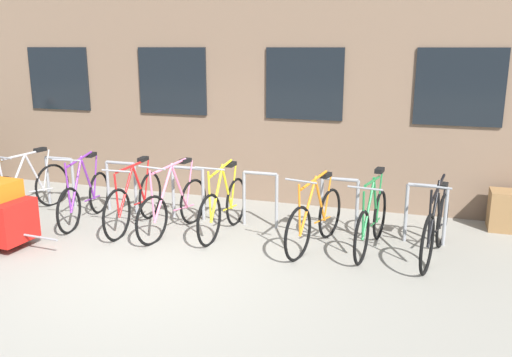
{
  "coord_description": "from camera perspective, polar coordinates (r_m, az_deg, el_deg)",
  "views": [
    {
      "loc": [
        3.15,
        -5.5,
        2.68
      ],
      "look_at": [
        0.87,
        1.6,
        0.82
      ],
      "focal_mm": 37.32,
      "sensor_mm": 36.0,
      "label": 1
    }
  ],
  "objects": [
    {
      "name": "bicycle_pink",
      "position": [
        7.89,
        -8.8,
        -3.0
      ],
      "size": [
        0.45,
        1.73,
        1.11
      ],
      "color": "black",
      "rests_on": "ground"
    },
    {
      "name": "ground_plane",
      "position": [
        6.88,
        -11.2,
        -9.2
      ],
      "size": [
        42.0,
        42.0,
        0.0
      ],
      "primitive_type": "plane",
      "color": "gray"
    },
    {
      "name": "bicycle_orange",
      "position": [
        7.28,
        6.34,
        -4.39
      ],
      "size": [
        0.55,
        1.69,
        1.06
      ],
      "color": "black",
      "rests_on": "ground"
    },
    {
      "name": "bicycle_red",
      "position": [
        8.22,
        -12.89,
        -2.44
      ],
      "size": [
        0.44,
        1.8,
        1.04
      ],
      "color": "black",
      "rests_on": "ground"
    },
    {
      "name": "bicycle_yellow",
      "position": [
        7.77,
        -3.51,
        -3.09
      ],
      "size": [
        0.44,
        1.7,
        1.1
      ],
      "color": "black",
      "rests_on": "ground"
    },
    {
      "name": "bicycle_green",
      "position": [
        7.33,
        12.27,
        -4.54
      ],
      "size": [
        0.44,
        1.73,
        1.08
      ],
      "color": "black",
      "rests_on": "ground"
    },
    {
      "name": "storefront_building",
      "position": [
        12.2,
        2.9,
        13.33
      ],
      "size": [
        28.0,
        6.2,
        5.09
      ],
      "color": "#7A604C",
      "rests_on": "ground"
    },
    {
      "name": "bicycle_silver",
      "position": [
        9.5,
        -23.18,
        -1.05
      ],
      "size": [
        0.44,
        1.71,
        1.06
      ],
      "color": "black",
      "rests_on": "ground"
    },
    {
      "name": "bike_rack",
      "position": [
        8.24,
        -3.53,
        -1.28
      ],
      "size": [
        6.57,
        0.05,
        0.85
      ],
      "color": "gray",
      "rests_on": "ground"
    },
    {
      "name": "bicycle_black",
      "position": [
        7.24,
        18.68,
        -5.1
      ],
      "size": [
        0.49,
        1.76,
        1.1
      ],
      "color": "black",
      "rests_on": "ground"
    },
    {
      "name": "bicycle_purple",
      "position": [
        8.71,
        -17.88,
        -1.95
      ],
      "size": [
        0.44,
        1.68,
        1.11
      ],
      "color": "black",
      "rests_on": "ground"
    }
  ]
}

